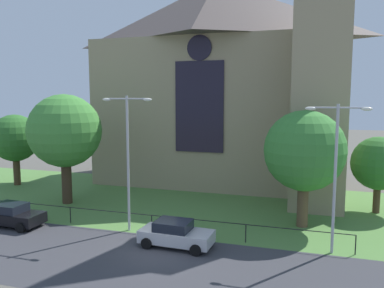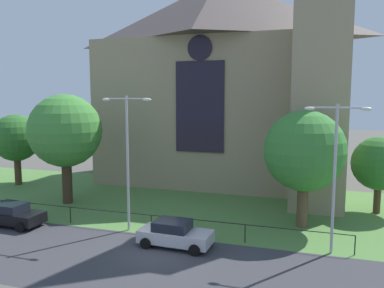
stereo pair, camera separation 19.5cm
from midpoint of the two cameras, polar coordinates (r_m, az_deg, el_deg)
The scene contains 13 objects.
ground at distance 31.70m, azimuth 2.05°, elevation -8.75°, with size 160.00×160.00×0.00m, color #56544C.
road_asphalt at distance 21.02m, azimuth -6.95°, elevation -17.17°, with size 120.00×8.00×0.01m, color #38383D.
grass_verge at distance 29.85m, azimuth 1.03°, elevation -9.74°, with size 120.00×20.00×0.01m, color #517F3D.
church_building at distance 39.28m, azimuth 4.28°, elevation 9.40°, with size 23.20×16.20×26.00m.
iron_railing at distance 25.15m, azimuth -6.19°, elevation -10.75°, with size 24.15×0.07×1.13m.
tree_left_far at distance 41.27m, azimuth -24.76°, elevation 0.76°, with size 4.56×4.56×6.91m.
tree_left_near at distance 32.41m, azimuth -18.41°, elevation 1.79°, with size 5.81×5.81×8.82m.
tree_right_near at distance 26.22m, azimuth 16.05°, elevation -1.03°, with size 5.30×5.30×7.75m.
tree_right_far at distance 31.56m, azimuth 25.65°, elevation -2.61°, with size 3.94×3.94×5.71m.
streetlamp_near at distance 24.73m, azimuth -9.68°, elevation -0.36°, with size 3.37×0.26×8.66m.
streetlamp_far at distance 22.15m, azimuth 20.20°, elevation -2.18°, with size 3.37×0.26×8.21m.
parked_car_black at distance 28.92m, azimuth -25.20°, elevation -9.44°, with size 4.24×2.11×1.51m.
parked_car_silver at distance 22.87m, azimuth -2.67°, elevation -13.09°, with size 4.27×2.16×1.51m.
Camera 1 is at (7.86, -19.50, 8.57)m, focal length 36.18 mm.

